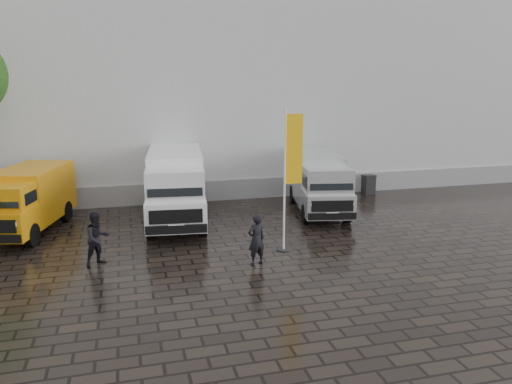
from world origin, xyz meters
The scene contains 10 objects.
ground centered at (0.00, 0.00, 0.00)m, with size 120.00×120.00×0.00m, color black.
exhibition_hall centered at (2.00, 16.00, 6.00)m, with size 44.00×16.00×12.00m, color silver.
hall_plinth centered at (2.00, 7.95, 0.50)m, with size 44.00×0.15×1.00m, color gray.
van_yellow centered at (-8.58, 4.63, 1.22)m, with size 2.04×5.29×2.44m, color orange, non-canonical shape.
van_white centered at (-2.78, 4.70, 1.44)m, with size 2.22×6.66×2.88m, color white, non-canonical shape.
van_silver centered at (3.59, 4.70, 1.28)m, with size 1.96×5.89×2.55m, color silver, non-canonical shape.
flagpole centered at (0.64, 0.09, 2.76)m, with size 0.88×0.50×4.94m.
wheelie_bin centered at (7.48, 7.36, 0.50)m, with size 0.60×0.60×1.00m, color black.
person_front centered at (-0.82, -1.00, 0.84)m, with size 0.61×0.40×1.68m, color black.
person_tent centered at (-5.76, 0.31, 0.88)m, with size 0.86×0.67×1.76m, color black.
Camera 1 is at (-4.76, -15.76, 5.88)m, focal length 35.00 mm.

